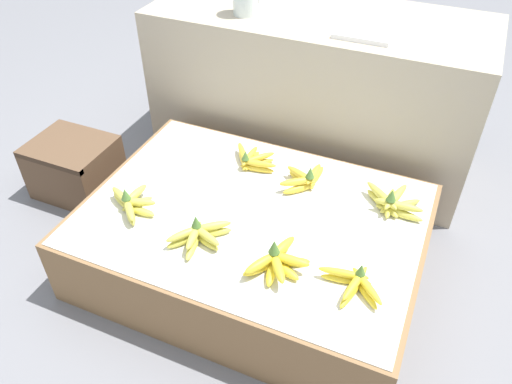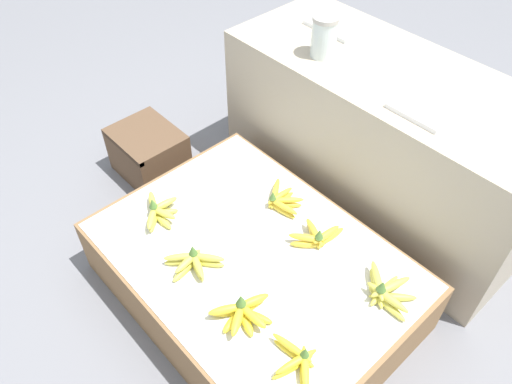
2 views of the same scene
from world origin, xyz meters
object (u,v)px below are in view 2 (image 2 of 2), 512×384
banana_bunch_front_right (298,361)px  banana_bunch_middle_midleft (281,200)px  banana_bunch_middle_right (385,292)px  banana_bunch_front_midright (242,312)px  wooden_crate (149,153)px  banana_bunch_front_left (158,211)px  banana_bunch_middle_midright (317,236)px  banana_bunch_front_midleft (193,262)px  foam_tray_white (427,107)px  glass_jar (324,36)px

banana_bunch_front_right → banana_bunch_middle_midleft: 0.68m
banana_bunch_middle_right → banana_bunch_front_midright: bearing=-122.7°
wooden_crate → banana_bunch_front_midright: size_ratio=1.62×
banana_bunch_front_left → banana_bunch_front_right: banana_bunch_front_left is taller
banana_bunch_front_left → banana_bunch_middle_right: 0.91m
banana_bunch_front_midright → banana_bunch_middle_midleft: size_ratio=1.02×
banana_bunch_middle_midright → banana_bunch_front_midleft: bearing=-117.9°
banana_bunch_middle_midleft → banana_bunch_front_right: bearing=-39.9°
banana_bunch_front_midright → banana_bunch_middle_midright: size_ratio=0.96×
banana_bunch_middle_midright → foam_tray_white: (0.06, 0.47, 0.40)m
wooden_crate → banana_bunch_middle_midleft: banana_bunch_middle_midleft is taller
banana_bunch_front_left → banana_bunch_middle_midleft: (0.28, 0.40, -0.00)m
banana_bunch_front_midright → banana_bunch_front_right: banana_bunch_front_midright is taller
banana_bunch_front_right → banana_bunch_front_midleft: bearing=-178.8°
banana_bunch_front_midleft → foam_tray_white: (0.28, 0.88, 0.40)m
banana_bunch_middle_midleft → banana_bunch_middle_midright: 0.23m
banana_bunch_front_midleft → banana_bunch_front_midright: 0.28m
foam_tray_white → banana_bunch_front_right: bearing=-74.6°
wooden_crate → banana_bunch_front_left: 0.60m
wooden_crate → banana_bunch_middle_right: 1.36m
banana_bunch_front_midright → banana_bunch_front_midleft: bearing=178.8°
banana_bunch_front_midright → banana_bunch_middle_right: (0.27, 0.42, -0.00)m
banana_bunch_middle_midleft → foam_tray_white: size_ratio=0.96×
banana_bunch_middle_right → banana_bunch_middle_midleft: bearing=175.9°
banana_bunch_front_right → banana_bunch_middle_midright: size_ratio=0.99×
banana_bunch_front_midright → banana_bunch_front_left: bearing=174.6°
banana_bunch_front_right → foam_tray_white: (-0.24, 0.87, 0.40)m
banana_bunch_front_midleft → banana_bunch_middle_midright: (0.22, 0.42, 0.00)m
wooden_crate → banana_bunch_front_midleft: 0.88m
banana_bunch_front_midleft → banana_bunch_middle_midleft: bearing=91.2°
banana_bunch_front_right → foam_tray_white: foam_tray_white is taller
glass_jar → banana_bunch_middle_right: bearing=-31.4°
banana_bunch_middle_right → foam_tray_white: bearing=119.5°
banana_bunch_front_right → banana_bunch_middle_midright: (-0.29, 0.40, 0.00)m
banana_bunch_middle_midleft → banana_bunch_middle_midright: bearing=-8.4°
banana_bunch_front_midleft → foam_tray_white: 1.01m
banana_bunch_front_left → banana_bunch_front_right: size_ratio=0.95×
banana_bunch_middle_right → wooden_crate: bearing=-175.8°
banana_bunch_front_midright → banana_bunch_middle_right: banana_bunch_front_midright is taller
banana_bunch_front_midleft → banana_bunch_front_midright: (0.28, -0.01, 0.00)m
banana_bunch_front_right → banana_bunch_middle_midleft: size_ratio=1.05×
wooden_crate → banana_bunch_front_midleft: (0.80, -0.31, 0.18)m
banana_bunch_front_midright → banana_bunch_front_right: size_ratio=0.97×
banana_bunch_front_midleft → banana_bunch_middle_right: bearing=37.0°
banana_bunch_front_midleft → glass_jar: glass_jar is taller
foam_tray_white → banana_bunch_middle_midright: bearing=-96.8°
banana_bunch_front_midleft → wooden_crate: bearing=158.7°
banana_bunch_front_midleft → banana_bunch_middle_right: size_ratio=0.86×
wooden_crate → banana_bunch_front_midleft: size_ratio=1.72×
banana_bunch_front_midright → banana_bunch_middle_midleft: (-0.28, 0.45, -0.01)m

